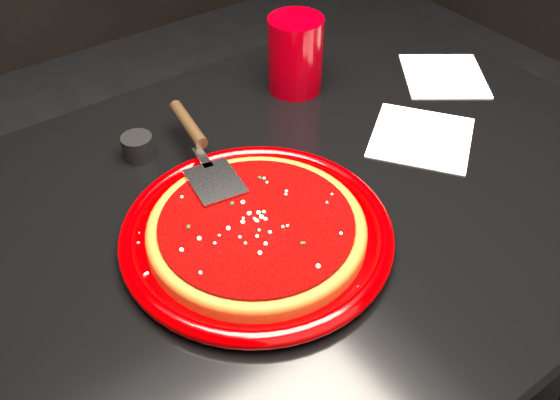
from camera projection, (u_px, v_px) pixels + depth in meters
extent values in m
cube|color=black|center=(277.00, 356.00, 1.14)|extent=(1.20, 0.80, 0.75)
cylinder|color=#850000|center=(257.00, 233.00, 0.83)|extent=(0.47, 0.47, 0.03)
cylinder|color=brown|center=(257.00, 231.00, 0.83)|extent=(0.38, 0.38, 0.01)
torus|color=brown|center=(257.00, 227.00, 0.82)|extent=(0.38, 0.38, 0.02)
cylinder|color=#660101|center=(257.00, 224.00, 0.82)|extent=(0.33, 0.33, 0.01)
cylinder|color=#890007|center=(295.00, 55.00, 1.08)|extent=(0.12, 0.12, 0.13)
cube|color=white|center=(421.00, 137.00, 1.01)|extent=(0.22, 0.22, 0.00)
cube|color=white|center=(444.00, 76.00, 1.15)|extent=(0.21, 0.21, 0.00)
cylinder|color=black|center=(138.00, 147.00, 0.96)|extent=(0.06, 0.06, 0.04)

